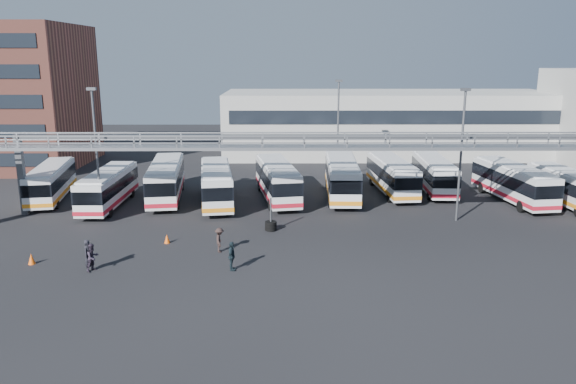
{
  "coord_description": "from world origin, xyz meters",
  "views": [
    {
      "loc": [
        -1.32,
        -35.01,
        12.53
      ],
      "look_at": [
        -1.16,
        6.0,
        2.55
      ],
      "focal_mm": 35.0,
      "sensor_mm": 36.0,
      "label": 1
    }
  ],
  "objects_px": {
    "light_pole_back": "(338,124)",
    "bus_7": "(434,173)",
    "bus_0": "(51,181)",
    "pedestrian_a": "(89,255)",
    "bus_6": "(392,175)",
    "bus_8": "(513,182)",
    "bus_1": "(108,187)",
    "cone_right": "(167,239)",
    "pedestrian_c": "(220,240)",
    "bus_4": "(277,179)",
    "light_pole_left": "(96,146)",
    "cone_left": "(31,259)",
    "bus_9": "(569,187)",
    "bus_2": "(166,179)",
    "bus_5": "(342,177)",
    "pedestrian_b": "(93,257)",
    "pedestrian_d": "(232,256)",
    "tire_stack": "(271,225)",
    "bus_3": "(216,183)",
    "light_pole_mid": "(461,148)"
  },
  "relations": [
    {
      "from": "bus_3",
      "to": "bus_9",
      "type": "relative_size",
      "value": 1.08
    },
    {
      "from": "pedestrian_a",
      "to": "cone_left",
      "type": "distance_m",
      "value": 4.13
    },
    {
      "from": "bus_6",
      "to": "bus_8",
      "type": "xyz_separation_m",
      "value": [
        10.07,
        -3.14,
        0.04
      ]
    },
    {
      "from": "bus_2",
      "to": "bus_8",
      "type": "distance_m",
      "value": 30.63
    },
    {
      "from": "bus_3",
      "to": "bus_4",
      "type": "bearing_deg",
      "value": 6.13
    },
    {
      "from": "bus_2",
      "to": "bus_4",
      "type": "xyz_separation_m",
      "value": [
        9.9,
        -0.08,
        -0.03
      ]
    },
    {
      "from": "pedestrian_a",
      "to": "pedestrian_c",
      "type": "relative_size",
      "value": 1.17
    },
    {
      "from": "pedestrian_a",
      "to": "cone_right",
      "type": "distance_m",
      "value": 6.22
    },
    {
      "from": "bus_2",
      "to": "bus_1",
      "type": "bearing_deg",
      "value": -157.28
    },
    {
      "from": "bus_3",
      "to": "bus_0",
      "type": "bearing_deg",
      "value": 166.91
    },
    {
      "from": "bus_1",
      "to": "pedestrian_c",
      "type": "xyz_separation_m",
      "value": [
        10.73,
        -11.42,
        -0.9
      ]
    },
    {
      "from": "bus_2",
      "to": "pedestrian_b",
      "type": "distance_m",
      "value": 17.26
    },
    {
      "from": "light_pole_left",
      "to": "bus_1",
      "type": "distance_m",
      "value": 5.18
    },
    {
      "from": "bus_0",
      "to": "pedestrian_a",
      "type": "bearing_deg",
      "value": -71.61
    },
    {
      "from": "pedestrian_b",
      "to": "bus_3",
      "type": "bearing_deg",
      "value": 11.86
    },
    {
      "from": "bus_3",
      "to": "pedestrian_a",
      "type": "xyz_separation_m",
      "value": [
        -5.74,
        -15.71,
        -0.85
      ]
    },
    {
      "from": "bus_9",
      "to": "pedestrian_a",
      "type": "relative_size",
      "value": 5.33
    },
    {
      "from": "light_pole_back",
      "to": "bus_7",
      "type": "xyz_separation_m",
      "value": [
        8.67,
        -5.29,
        -3.99
      ]
    },
    {
      "from": "bus_8",
      "to": "cone_left",
      "type": "distance_m",
      "value": 38.79
    },
    {
      "from": "light_pole_left",
      "to": "bus_2",
      "type": "relative_size",
      "value": 0.9
    },
    {
      "from": "bus_7",
      "to": "pedestrian_c",
      "type": "xyz_separation_m",
      "value": [
        -18.32,
        -16.86,
        -0.92
      ]
    },
    {
      "from": "bus_5",
      "to": "pedestrian_b",
      "type": "height_order",
      "value": "bus_5"
    },
    {
      "from": "tire_stack",
      "to": "bus_2",
      "type": "bearing_deg",
      "value": 135.92
    },
    {
      "from": "pedestrian_b",
      "to": "pedestrian_d",
      "type": "height_order",
      "value": "pedestrian_d"
    },
    {
      "from": "tire_stack",
      "to": "cone_right",
      "type": "bearing_deg",
      "value": -158.09
    },
    {
      "from": "bus_3",
      "to": "cone_left",
      "type": "xyz_separation_m",
      "value": [
        -9.68,
        -14.65,
        -1.48
      ]
    },
    {
      "from": "bus_3",
      "to": "bus_9",
      "type": "distance_m",
      "value": 30.08
    },
    {
      "from": "light_pole_left",
      "to": "light_pole_mid",
      "type": "xyz_separation_m",
      "value": [
        28.0,
        -1.0,
        0.0
      ]
    },
    {
      "from": "bus_2",
      "to": "tire_stack",
      "type": "distance_m",
      "value": 13.39
    },
    {
      "from": "bus_1",
      "to": "bus_6",
      "type": "relative_size",
      "value": 0.96
    },
    {
      "from": "bus_4",
      "to": "bus_5",
      "type": "height_order",
      "value": "bus_5"
    },
    {
      "from": "tire_stack",
      "to": "bus_7",
      "type": "bearing_deg",
      "value": 38.96
    },
    {
      "from": "bus_4",
      "to": "pedestrian_c",
      "type": "height_order",
      "value": "bus_4"
    },
    {
      "from": "light_pole_mid",
      "to": "bus_9",
      "type": "relative_size",
      "value": 1.0
    },
    {
      "from": "bus_1",
      "to": "cone_right",
      "type": "relative_size",
      "value": 16.29
    },
    {
      "from": "bus_4",
      "to": "tire_stack",
      "type": "height_order",
      "value": "bus_4"
    },
    {
      "from": "bus_9",
      "to": "pedestrian_b",
      "type": "height_order",
      "value": "bus_9"
    },
    {
      "from": "bus_7",
      "to": "pedestrian_a",
      "type": "bearing_deg",
      "value": -139.54
    },
    {
      "from": "bus_5",
      "to": "bus_8",
      "type": "bearing_deg",
      "value": -4.25
    },
    {
      "from": "bus_7",
      "to": "bus_8",
      "type": "xyz_separation_m",
      "value": [
        5.96,
        -3.84,
        0.06
      ]
    },
    {
      "from": "bus_6",
      "to": "tire_stack",
      "type": "height_order",
      "value": "bus_6"
    },
    {
      "from": "bus_7",
      "to": "tire_stack",
      "type": "distance_m",
      "value": 19.46
    },
    {
      "from": "bus_1",
      "to": "bus_4",
      "type": "relative_size",
      "value": 0.91
    },
    {
      "from": "bus_4",
      "to": "pedestrian_a",
      "type": "xyz_separation_m",
      "value": [
        -11.01,
        -17.05,
        -0.88
      ]
    },
    {
      "from": "bus_7",
      "to": "bus_8",
      "type": "height_order",
      "value": "bus_8"
    },
    {
      "from": "bus_2",
      "to": "bus_3",
      "type": "bearing_deg",
      "value": -24.06
    },
    {
      "from": "bus_0",
      "to": "bus_9",
      "type": "bearing_deg",
      "value": -12.86
    },
    {
      "from": "light_pole_mid",
      "to": "bus_8",
      "type": "relative_size",
      "value": 0.93
    },
    {
      "from": "bus_6",
      "to": "bus_5",
      "type": "bearing_deg",
      "value": -167.38
    },
    {
      "from": "tire_stack",
      "to": "light_pole_back",
      "type": "bearing_deg",
      "value": 69.83
    }
  ]
}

